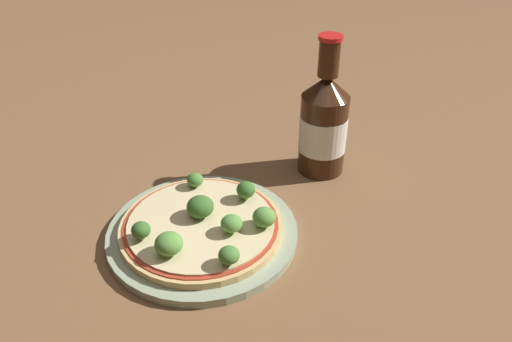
% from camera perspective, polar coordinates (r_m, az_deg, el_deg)
% --- Properties ---
extents(ground_plane, '(3.00, 3.00, 0.00)m').
position_cam_1_polar(ground_plane, '(0.68, -5.10, -6.37)').
color(ground_plane, brown).
extents(plate, '(0.25, 0.25, 0.01)m').
position_cam_1_polar(plate, '(0.66, -5.95, -7.04)').
color(plate, '#93A384').
rests_on(plate, ground_plane).
extents(pizza, '(0.21, 0.21, 0.01)m').
position_cam_1_polar(pizza, '(0.65, -6.01, -6.33)').
color(pizza, tan).
rests_on(pizza, plate).
extents(broccoli_floret_0, '(0.03, 0.03, 0.03)m').
position_cam_1_polar(broccoli_floret_0, '(0.60, -10.28, -8.05)').
color(broccoli_floret_0, '#7A9E5B').
rests_on(broccoli_floret_0, pizza).
extents(broccoli_floret_1, '(0.03, 0.03, 0.02)m').
position_cam_1_polar(broccoli_floret_1, '(0.62, -2.82, -6.02)').
color(broccoli_floret_1, '#7A9E5B').
rests_on(broccoli_floret_1, pizza).
extents(broccoli_floret_2, '(0.04, 0.04, 0.03)m').
position_cam_1_polar(broccoli_floret_2, '(0.65, -6.39, -4.07)').
color(broccoli_floret_2, '#7A9E5B').
rests_on(broccoli_floret_2, pizza).
extents(broccoli_floret_3, '(0.02, 0.02, 0.02)m').
position_cam_1_polar(broccoli_floret_3, '(0.63, -13.01, -6.60)').
color(broccoli_floret_3, '#7A9E5B').
rests_on(broccoli_floret_3, pizza).
extents(broccoli_floret_4, '(0.02, 0.02, 0.02)m').
position_cam_1_polar(broccoli_floret_4, '(0.70, -6.98, -1.01)').
color(broccoli_floret_4, '#7A9E5B').
rests_on(broccoli_floret_4, pizza).
extents(broccoli_floret_5, '(0.02, 0.02, 0.02)m').
position_cam_1_polar(broccoli_floret_5, '(0.58, -3.11, -9.60)').
color(broccoli_floret_5, '#7A9E5B').
rests_on(broccoli_floret_5, pizza).
extents(broccoli_floret_6, '(0.03, 0.03, 0.03)m').
position_cam_1_polar(broccoli_floret_6, '(0.67, -1.17, -2.17)').
color(broccoli_floret_6, '#7A9E5B').
rests_on(broccoli_floret_6, pizza).
extents(broccoli_floret_7, '(0.03, 0.03, 0.03)m').
position_cam_1_polar(broccoli_floret_7, '(0.63, 0.94, -5.28)').
color(broccoli_floret_7, '#7A9E5B').
rests_on(broccoli_floret_7, pizza).
extents(beer_bottle, '(0.07, 0.07, 0.22)m').
position_cam_1_polar(beer_bottle, '(0.76, 7.73, 5.38)').
color(beer_bottle, '#381E0F').
rests_on(beer_bottle, ground_plane).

